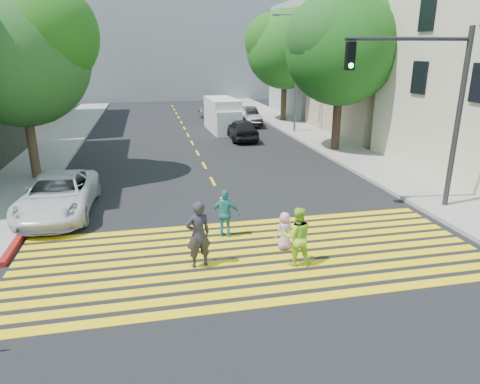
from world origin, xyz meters
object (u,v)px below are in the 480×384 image
object	(u,v)px
tree_right_near	(343,43)
traffic_signal	(429,96)
pedestrian_extra	(225,214)
pedestrian_man	(198,234)
silver_car	(214,111)
dark_car_near	(242,129)
white_sedan	(58,195)
tree_right_far	(286,45)
pedestrian_woman	(297,236)
dark_car_parked	(247,116)
white_van	(223,116)
tree_left	(20,49)
pedestrian_child	(284,231)

from	to	relation	value
tree_right_near	traffic_signal	world-z (taller)	tree_right_near
pedestrian_extra	traffic_signal	bearing A→B (deg)	-155.09
pedestrian_man	silver_car	xyz separation A→B (m)	(4.64, 27.21, -0.26)
pedestrian_man	dark_car_near	bearing A→B (deg)	-119.55
pedestrian_man	traffic_signal	bearing A→B (deg)	-175.09
dark_car_near	traffic_signal	bearing A→B (deg)	104.76
pedestrian_extra	white_sedan	bearing A→B (deg)	-13.52
tree_right_near	tree_right_far	bearing A→B (deg)	87.32
traffic_signal	pedestrian_woman	bearing A→B (deg)	-143.60
dark_car_parked	white_van	xyz separation A→B (m)	(-2.38, -2.31, 0.41)
pedestrian_woman	silver_car	distance (m)	27.73
silver_car	pedestrian_man	bearing A→B (deg)	71.90
white_sedan	silver_car	size ratio (longest dim) A/B	1.08
white_sedan	dark_car_near	distance (m)	15.52
pedestrian_man	silver_car	bearing A→B (deg)	-113.18
tree_right_far	dark_car_near	size ratio (longest dim) A/B	2.19
dark_car_parked	tree_left	bearing A→B (deg)	-134.85
pedestrian_extra	white_van	bearing A→B (deg)	-82.45
tree_left	tree_right_near	size ratio (longest dim) A/B	0.94
white_sedan	traffic_signal	distance (m)	13.60
silver_car	white_van	distance (m)	6.27
pedestrian_woman	silver_car	world-z (taller)	pedestrian_woman
tree_right_far	dark_car_parked	bearing A→B (deg)	-156.93
white_sedan	traffic_signal	size ratio (longest dim) A/B	0.79
white_van	tree_right_near	bearing A→B (deg)	-58.10
dark_car_parked	traffic_signal	size ratio (longest dim) A/B	0.69
white_sedan	dark_car_near	xyz separation A→B (m)	(9.49, 12.28, 0.00)
white_van	tree_left	bearing A→B (deg)	-136.02
dark_car_parked	white_van	distance (m)	3.34
pedestrian_man	white_sedan	size ratio (longest dim) A/B	0.37
pedestrian_child	dark_car_parked	xyz separation A→B (m)	(4.07, 22.71, 0.15)
pedestrian_man	pedestrian_child	world-z (taller)	pedestrian_man
white_sedan	silver_car	xyz separation A→B (m)	(9.13, 22.10, -0.02)
tree_right_far	white_sedan	size ratio (longest dim) A/B	1.80
tree_left	white_van	xyz separation A→B (m)	(10.57, 10.96, -4.64)
dark_car_parked	pedestrian_woman	bearing A→B (deg)	-100.23
tree_right_far	pedestrian_extra	bearing A→B (deg)	-111.93
pedestrian_extra	pedestrian_man	bearing A→B (deg)	76.65
pedestrian_woman	pedestrian_child	world-z (taller)	pedestrian_woman
silver_car	white_van	bearing A→B (deg)	78.65
pedestrian_woman	dark_car_near	size ratio (longest dim) A/B	0.40
tree_right_near	dark_car_near	size ratio (longest dim) A/B	2.16
tree_left	dark_car_parked	xyz separation A→B (m)	(12.95, 13.27, -5.05)
tree_left	silver_car	bearing A→B (deg)	57.67
tree_right_far	silver_car	world-z (taller)	tree_right_far
pedestrian_woman	traffic_signal	size ratio (longest dim) A/B	0.26
tree_right_far	dark_car_parked	size ratio (longest dim) A/B	2.08
white_sedan	pedestrian_man	bearing A→B (deg)	-47.23
pedestrian_woman	pedestrian_extra	distance (m)	2.76
pedestrian_man	white_sedan	distance (m)	6.81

